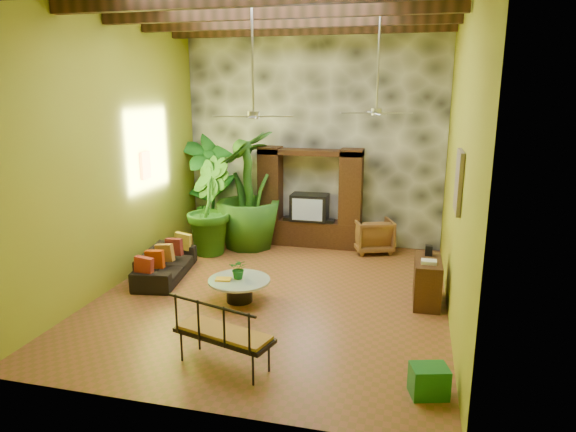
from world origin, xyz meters
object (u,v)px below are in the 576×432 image
(sofa, at_px, (165,264))
(coffee_table, at_px, (239,287))
(entertainment_center, at_px, (310,205))
(tall_plant_a, at_px, (210,185))
(ceiling_fan_back, at_px, (377,100))
(wicker_armchair, at_px, (372,235))
(side_console, at_px, (427,281))
(iron_bench, at_px, (221,331))
(tall_plant_c, at_px, (248,190))
(green_bin, at_px, (429,381))
(ceiling_fan_front, at_px, (253,102))
(tall_plant_b, at_px, (208,206))

(sofa, height_order, coffee_table, sofa)
(entertainment_center, xyz_separation_m, tall_plant_a, (-2.48, 0.01, 0.36))
(ceiling_fan_back, xyz_separation_m, sofa, (-3.90, -0.84, -3.13))
(wicker_armchair, height_order, side_console, side_console)
(coffee_table, bearing_deg, iron_bench, -76.43)
(tall_plant_c, bearing_deg, ceiling_fan_back, -26.28)
(side_console, height_order, green_bin, side_console)
(sofa, xyz_separation_m, tall_plant_a, (-0.18, 2.79, 1.05))
(ceiling_fan_front, relative_size, side_console, 1.91)
(wicker_armchair, height_order, tall_plant_b, tall_plant_b)
(entertainment_center, xyz_separation_m, wicker_armchair, (1.49, -0.15, -0.58))
(ceiling_fan_front, relative_size, tall_plant_a, 0.70)
(iron_bench, bearing_deg, tall_plant_c, 120.91)
(entertainment_center, bearing_deg, tall_plant_a, 179.69)
(ceiling_fan_front, distance_m, tall_plant_c, 3.85)
(tall_plant_c, height_order, side_console, tall_plant_c)
(ceiling_fan_back, bearing_deg, coffee_table, -142.76)
(sofa, relative_size, tall_plant_b, 0.88)
(wicker_armchair, bearing_deg, entertainment_center, -25.79)
(ceiling_fan_front, height_order, wicker_armchair, ceiling_fan_front)
(tall_plant_b, height_order, tall_plant_c, tall_plant_c)
(sofa, distance_m, tall_plant_a, 2.99)
(tall_plant_b, relative_size, tall_plant_c, 0.79)
(coffee_table, height_order, side_console, side_console)
(coffee_table, height_order, green_bin, coffee_table)
(tall_plant_b, bearing_deg, ceiling_fan_front, -52.19)
(tall_plant_a, bearing_deg, ceiling_fan_front, -57.34)
(iron_bench, bearing_deg, sofa, 144.69)
(wicker_armchair, bearing_deg, tall_plant_b, -5.03)
(tall_plant_c, height_order, green_bin, tall_plant_c)
(wicker_armchair, distance_m, green_bin, 5.65)
(ceiling_fan_front, relative_size, tall_plant_c, 0.69)
(wicker_armchair, bearing_deg, green_bin, 81.75)
(sofa, relative_size, green_bin, 4.32)
(ceiling_fan_front, height_order, ceiling_fan_back, same)
(ceiling_fan_front, height_order, side_console, ceiling_fan_front)
(sofa, bearing_deg, iron_bench, -150.29)
(sofa, xyz_separation_m, tall_plant_c, (0.96, 2.29, 1.08))
(ceiling_fan_back, xyz_separation_m, coffee_table, (-2.11, -1.60, -3.15))
(iron_bench, relative_size, green_bin, 3.32)
(wicker_armchair, height_order, coffee_table, wicker_armchair)
(tall_plant_b, distance_m, iron_bench, 5.09)
(tall_plant_a, distance_m, tall_plant_b, 1.22)
(tall_plant_c, height_order, coffee_table, tall_plant_c)
(entertainment_center, distance_m, green_bin, 6.31)
(entertainment_center, relative_size, green_bin, 5.49)
(entertainment_center, xyz_separation_m, side_console, (2.65, -2.82, -0.57))
(tall_plant_c, bearing_deg, coffee_table, -74.77)
(tall_plant_a, bearing_deg, wicker_armchair, -2.31)
(sofa, bearing_deg, green_bin, -128.90)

